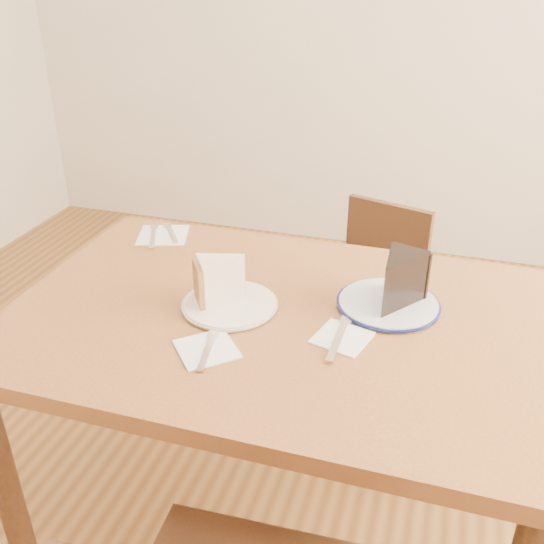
{
  "coord_description": "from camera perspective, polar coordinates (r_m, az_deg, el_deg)",
  "views": [
    {
      "loc": [
        0.33,
        -1.1,
        1.47
      ],
      "look_at": [
        -0.04,
        0.09,
        0.8
      ],
      "focal_mm": 40.0,
      "sensor_mm": 36.0,
      "label": 1
    }
  ],
  "objects": [
    {
      "name": "ground",
      "position": [
        1.86,
        0.39,
        -23.82
      ],
      "size": [
        4.0,
        4.0,
        0.0
      ],
      "primitive_type": "plane",
      "color": "#533216",
      "rests_on": "ground"
    },
    {
      "name": "table",
      "position": [
        1.41,
        0.47,
        -7.29
      ],
      "size": [
        1.2,
        0.8,
        0.75
      ],
      "color": "#5C3419",
      "rests_on": "ground"
    },
    {
      "name": "chair_far",
      "position": [
        2.12,
        9.11,
        -2.55
      ],
      "size": [
        0.44,
        0.44,
        0.72
      ],
      "rotation": [
        0.0,
        0.0,
        2.85
      ],
      "color": "black",
      "rests_on": "ground"
    },
    {
      "name": "plate_cream",
      "position": [
        1.38,
        -4.0,
        -3.07
      ],
      "size": [
        0.21,
        0.21,
        0.01
      ],
      "primitive_type": "cylinder",
      "color": "white",
      "rests_on": "table"
    },
    {
      "name": "plate_navy",
      "position": [
        1.4,
        10.87,
        -2.96
      ],
      "size": [
        0.22,
        0.22,
        0.01
      ],
      "primitive_type": "cylinder",
      "color": "silver",
      "rests_on": "table"
    },
    {
      "name": "carrot_cake",
      "position": [
        1.37,
        -4.63,
        -0.8
      ],
      "size": [
        0.13,
        0.12,
        0.09
      ],
      "primitive_type": null,
      "rotation": [
        0.0,
        0.0,
        -0.97
      ],
      "color": "beige",
      "rests_on": "plate_cream"
    },
    {
      "name": "chocolate_cake",
      "position": [
        1.36,
        11.57,
        -1.12
      ],
      "size": [
        0.13,
        0.15,
        0.11
      ],
      "primitive_type": null,
      "rotation": [
        0.0,
        0.0,
        2.84
      ],
      "color": "black",
      "rests_on": "plate_navy"
    },
    {
      "name": "napkin_cream",
      "position": [
        1.24,
        -6.15,
        -7.23
      ],
      "size": [
        0.16,
        0.16,
        0.0
      ],
      "primitive_type": "cube",
      "rotation": [
        0.0,
        0.0,
        0.72
      ],
      "color": "white",
      "rests_on": "table"
    },
    {
      "name": "napkin_navy",
      "position": [
        1.28,
        6.61,
        -6.16
      ],
      "size": [
        0.13,
        0.13,
        0.0
      ],
      "primitive_type": "cube",
      "rotation": [
        0.0,
        0.0,
        -0.26
      ],
      "color": "white",
      "rests_on": "table"
    },
    {
      "name": "napkin_spare",
      "position": [
        1.74,
        -10.22,
        3.43
      ],
      "size": [
        0.17,
        0.17,
        0.0
      ],
      "primitive_type": "cube",
      "rotation": [
        0.0,
        0.0,
        0.31
      ],
      "color": "white",
      "rests_on": "table"
    },
    {
      "name": "fork_cream",
      "position": [
        1.23,
        -6.07,
        -7.29
      ],
      "size": [
        0.04,
        0.14,
        0.0
      ],
      "primitive_type": "cube",
      "rotation": [
        0.0,
        0.0,
        0.18
      ],
      "color": "silver",
      "rests_on": "napkin_cream"
    },
    {
      "name": "knife_navy",
      "position": [
        1.27,
        6.28,
        -6.2
      ],
      "size": [
        0.02,
        0.17,
        0.0
      ],
      "primitive_type": "cube",
      "rotation": [
        0.0,
        0.0,
        -0.02
      ],
      "color": "silver",
      "rests_on": "napkin_navy"
    },
    {
      "name": "fork_spare",
      "position": [
        1.74,
        -9.45,
        3.64
      ],
      "size": [
        0.09,
        0.12,
        0.0
      ],
      "primitive_type": "cube",
      "rotation": [
        0.0,
        0.0,
        0.63
      ],
      "color": "white",
      "rests_on": "napkin_spare"
    },
    {
      "name": "knife_spare",
      "position": [
        1.73,
        -11.12,
        3.33
      ],
      "size": [
        0.08,
        0.15,
        0.0
      ],
      "primitive_type": "cube",
      "rotation": [
        0.0,
        0.0,
        0.42
      ],
      "color": "silver",
      "rests_on": "napkin_spare"
    }
  ]
}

